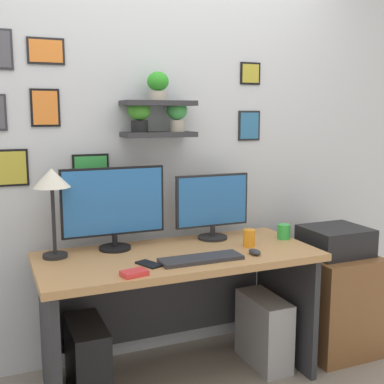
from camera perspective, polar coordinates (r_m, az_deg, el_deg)
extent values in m
plane|color=gray|center=(3.00, -1.49, -21.03)|extent=(8.00, 8.00, 0.00)
cube|color=silver|center=(3.01, -4.66, 6.13)|extent=(4.40, 0.04, 2.70)
cube|color=#2D2D33|center=(2.90, -3.93, 6.73)|extent=(0.42, 0.20, 0.03)
cube|color=#2D2D33|center=(2.89, -3.97, 10.31)|extent=(0.42, 0.20, 0.03)
cylinder|color=#B2A899|center=(2.89, -3.97, 11.14)|extent=(0.10, 0.10, 0.05)
ellipsoid|color=green|center=(2.90, -3.99, 12.76)|extent=(0.13, 0.13, 0.11)
cylinder|color=#B2A899|center=(2.93, -1.77, 7.74)|extent=(0.09, 0.09, 0.07)
ellipsoid|color=green|center=(2.93, -1.78, 9.50)|extent=(0.12, 0.12, 0.11)
cylinder|color=black|center=(2.86, -6.16, 7.63)|extent=(0.10, 0.10, 0.07)
ellipsoid|color=green|center=(2.86, -6.19, 9.42)|extent=(0.13, 0.13, 0.11)
cube|color=black|center=(3.26, 6.65, 7.70)|extent=(0.16, 0.02, 0.19)
cube|color=teal|center=(3.25, 6.73, 7.70)|extent=(0.13, 0.00, 0.17)
cube|color=black|center=(2.91, -11.73, 2.41)|extent=(0.21, 0.02, 0.20)
cube|color=green|center=(2.90, -11.70, 2.39)|extent=(0.19, 0.00, 0.17)
cube|color=black|center=(2.85, -16.77, 9.39)|extent=(0.16, 0.02, 0.21)
cube|color=orange|center=(2.84, -16.75, 9.39)|extent=(0.13, 0.00, 0.18)
cube|color=black|center=(2.85, -20.87, 2.64)|extent=(0.23, 0.02, 0.20)
cube|color=gold|center=(2.84, -20.86, 2.62)|extent=(0.21, 0.00, 0.18)
cube|color=black|center=(3.27, 6.79, 13.57)|extent=(0.14, 0.02, 0.14)
cube|color=gold|center=(3.26, 6.87, 13.58)|extent=(0.12, 0.00, 0.12)
cube|color=black|center=(2.87, -16.70, 15.47)|extent=(0.20, 0.02, 0.14)
cube|color=orange|center=(2.86, -16.68, 15.50)|extent=(0.18, 0.00, 0.12)
cube|color=tan|center=(2.71, -1.55, -7.54)|extent=(1.53, 0.68, 0.04)
cube|color=#2D2D33|center=(2.69, -16.27, -16.62)|extent=(0.04, 0.62, 0.71)
cube|color=#2D2D33|center=(3.14, 10.83, -12.54)|extent=(0.04, 0.62, 0.71)
cube|color=#2D2D33|center=(3.08, -3.60, -12.10)|extent=(1.33, 0.02, 0.50)
cylinder|color=black|center=(2.80, -8.97, -6.46)|extent=(0.18, 0.18, 0.02)
cylinder|color=black|center=(2.79, -9.00, -5.53)|extent=(0.03, 0.03, 0.08)
cube|color=black|center=(2.75, -9.16, -1.08)|extent=(0.58, 0.02, 0.38)
cube|color=#2866B2|center=(2.74, -9.10, -1.12)|extent=(0.56, 0.00, 0.36)
cylinder|color=black|center=(3.00, 2.42, -5.32)|extent=(0.18, 0.18, 0.02)
cylinder|color=black|center=(2.99, 2.43, -4.48)|extent=(0.03, 0.03, 0.07)
cube|color=black|center=(2.96, 2.37, -0.98)|extent=(0.47, 0.02, 0.32)
cube|color=#2866B2|center=(2.95, 2.48, -1.03)|extent=(0.45, 0.00, 0.29)
cube|color=#2D2D33|center=(2.56, 1.07, -7.80)|extent=(0.44, 0.14, 0.02)
ellipsoid|color=#2D2D33|center=(2.69, 7.33, -6.94)|extent=(0.06, 0.09, 0.03)
cylinder|color=black|center=(2.72, -15.68, -7.16)|extent=(0.13, 0.13, 0.02)
cylinder|color=black|center=(2.67, -15.85, -3.27)|extent=(0.02, 0.02, 0.36)
cone|color=silver|center=(2.63, -16.07, 1.59)|extent=(0.19, 0.19, 0.10)
cube|color=black|center=(2.50, -5.06, -8.39)|extent=(0.12, 0.16, 0.01)
cylinder|color=green|center=(3.04, 10.65, -4.56)|extent=(0.08, 0.08, 0.09)
cylinder|color=orange|center=(2.84, 6.68, -5.35)|extent=(0.07, 0.07, 0.10)
cube|color=red|center=(2.35, -6.76, -9.38)|extent=(0.13, 0.10, 0.02)
cube|color=brown|center=(3.33, 16.07, -12.16)|extent=(0.44, 0.50, 0.63)
cube|color=black|center=(3.21, 16.38, -5.46)|extent=(0.38, 0.34, 0.17)
cube|color=black|center=(2.77, -12.09, -18.90)|extent=(0.18, 0.40, 0.43)
cube|color=#99999E|center=(3.10, 8.36, -15.69)|extent=(0.18, 0.40, 0.42)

